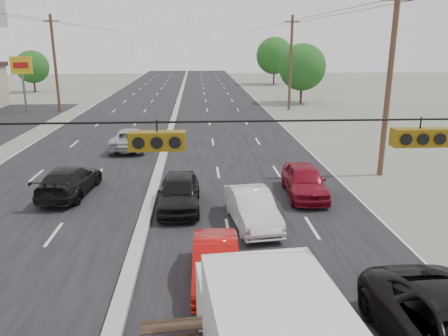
# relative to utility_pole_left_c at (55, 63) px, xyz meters

# --- Properties ---
(road_surface) EXTENTS (20.00, 160.00, 0.02)m
(road_surface) POSITION_rel_utility_pole_left_c_xyz_m (12.50, -10.00, -5.11)
(road_surface) COLOR black
(road_surface) RESTS_ON ground
(center_median) EXTENTS (0.50, 160.00, 0.20)m
(center_median) POSITION_rel_utility_pole_left_c_xyz_m (12.50, -10.00, -5.01)
(center_median) COLOR gray
(center_median) RESTS_ON ground
(utility_pole_left_c) EXTENTS (1.60, 0.30, 10.00)m
(utility_pole_left_c) POSITION_rel_utility_pole_left_c_xyz_m (0.00, 0.00, 0.00)
(utility_pole_left_c) COLOR #422D1E
(utility_pole_left_c) RESTS_ON ground
(utility_pole_right_b) EXTENTS (1.60, 0.30, 10.00)m
(utility_pole_right_b) POSITION_rel_utility_pole_left_c_xyz_m (25.00, -25.00, 0.00)
(utility_pole_right_b) COLOR #422D1E
(utility_pole_right_b) RESTS_ON ground
(utility_pole_right_c) EXTENTS (1.60, 0.30, 10.00)m
(utility_pole_right_c) POSITION_rel_utility_pole_left_c_xyz_m (25.00, 0.00, 0.00)
(utility_pole_right_c) COLOR #422D1E
(utility_pole_right_c) RESTS_ON ground
(traffic_signals) EXTENTS (25.00, 0.30, 0.54)m
(traffic_signals) POSITION_rel_utility_pole_left_c_xyz_m (13.90, -40.00, 0.39)
(traffic_signals) COLOR black
(traffic_signals) RESTS_ON ground
(pole_sign_far) EXTENTS (2.20, 0.25, 6.00)m
(pole_sign_far) POSITION_rel_utility_pole_left_c_xyz_m (-3.50, -0.00, -0.70)
(pole_sign_far) COLOR slate
(pole_sign_far) RESTS_ON ground
(tree_left_far) EXTENTS (4.80, 4.80, 6.12)m
(tree_left_far) POSITION_rel_utility_pole_left_c_xyz_m (-9.50, 20.00, -1.39)
(tree_left_far) COLOR #382619
(tree_left_far) RESTS_ON ground
(tree_right_mid) EXTENTS (5.60, 5.60, 7.14)m
(tree_right_mid) POSITION_rel_utility_pole_left_c_xyz_m (27.50, 5.00, -0.77)
(tree_right_mid) COLOR #382619
(tree_right_mid) RESTS_ON ground
(tree_right_far) EXTENTS (6.40, 6.40, 8.16)m
(tree_right_far) POSITION_rel_utility_pole_left_c_xyz_m (28.50, 30.00, -0.15)
(tree_right_far) COLOR #382619
(tree_right_far) RESTS_ON ground
(red_sedan) EXTENTS (1.49, 4.03, 1.32)m
(red_sedan) POSITION_rel_utility_pole_left_c_xyz_m (15.24, -35.89, -4.45)
(red_sedan) COLOR #AD0E0A
(red_sedan) RESTS_ON ground
(queue_car_a) EXTENTS (1.83, 4.51, 1.53)m
(queue_car_a) POSITION_rel_utility_pole_left_c_xyz_m (13.90, -29.46, -4.34)
(queue_car_a) COLOR black
(queue_car_a) RESTS_ON ground
(queue_car_b) EXTENTS (2.08, 4.52, 1.44)m
(queue_car_b) POSITION_rel_utility_pole_left_c_xyz_m (16.91, -31.51, -4.39)
(queue_car_b) COLOR silver
(queue_car_b) RESTS_ON ground
(queue_car_e) EXTENTS (2.01, 4.58, 1.53)m
(queue_car_e) POSITION_rel_utility_pole_left_c_xyz_m (19.88, -28.19, -4.34)
(queue_car_e) COLOR maroon
(queue_car_e) RESTS_ON ground
(oncoming_near) EXTENTS (2.45, 5.07, 1.42)m
(oncoming_near) POSITION_rel_utility_pole_left_c_xyz_m (8.49, -27.31, -4.40)
(oncoming_near) COLOR black
(oncoming_near) RESTS_ON ground
(oncoming_far) EXTENTS (2.53, 5.25, 1.44)m
(oncoming_far) POSITION_rel_utility_pole_left_c_xyz_m (10.12, -17.80, -4.39)
(oncoming_far) COLOR #A4A5AB
(oncoming_far) RESTS_ON ground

